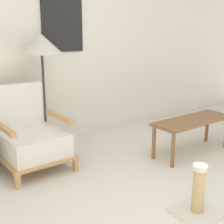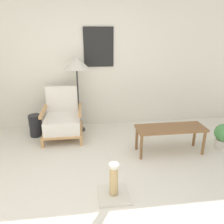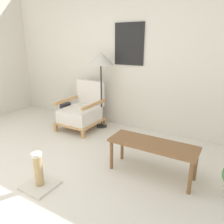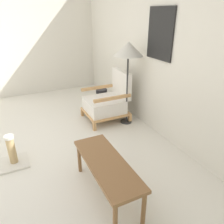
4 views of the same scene
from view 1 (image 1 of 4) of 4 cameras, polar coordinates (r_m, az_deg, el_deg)
name	(u,v)px [view 1 (image 1 of 4)]	position (r m, az deg, el deg)	size (l,w,h in m)	color
wall_back	(53,39)	(4.05, -10.65, 13.05)	(8.00, 0.09, 2.70)	silver
armchair	(31,137)	(3.48, -14.56, -4.48)	(0.69, 0.74, 0.88)	tan
floor_lamp	(42,47)	(3.63, -12.77, 11.48)	(0.48, 0.48, 1.42)	#2D2D2D
coffee_table	(193,123)	(3.84, 14.54, -2.04)	(1.07, 0.37, 0.43)	brown
scratching_post	(198,200)	(2.70, 15.41, -15.21)	(0.36, 0.36, 0.43)	beige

